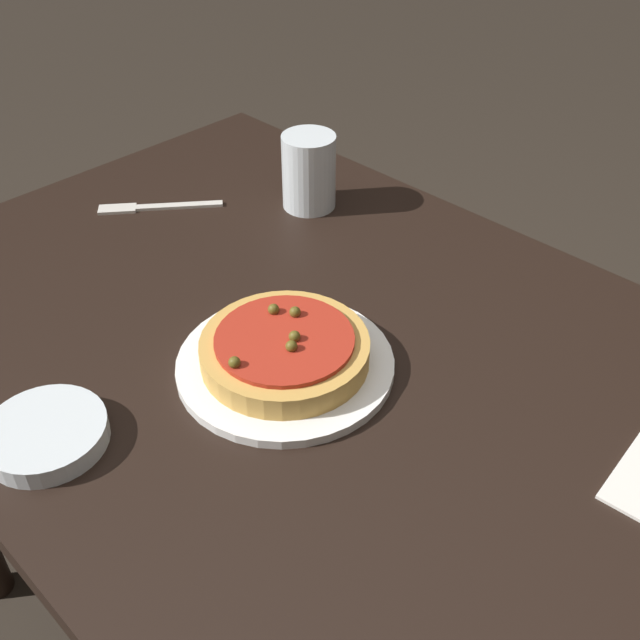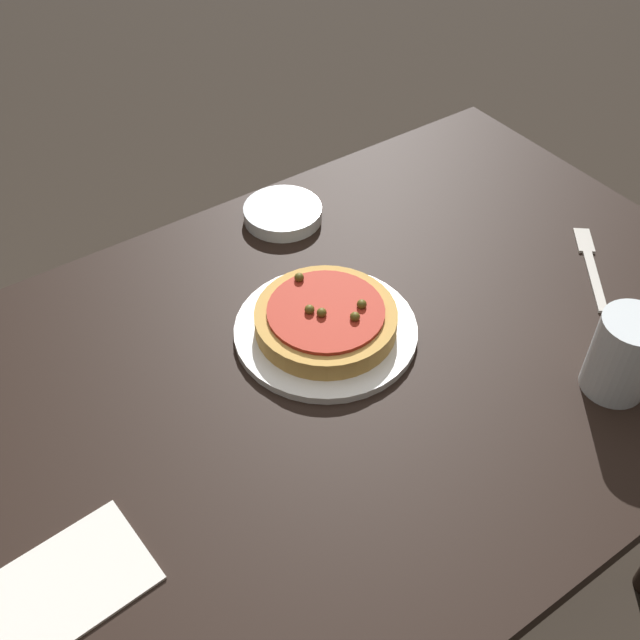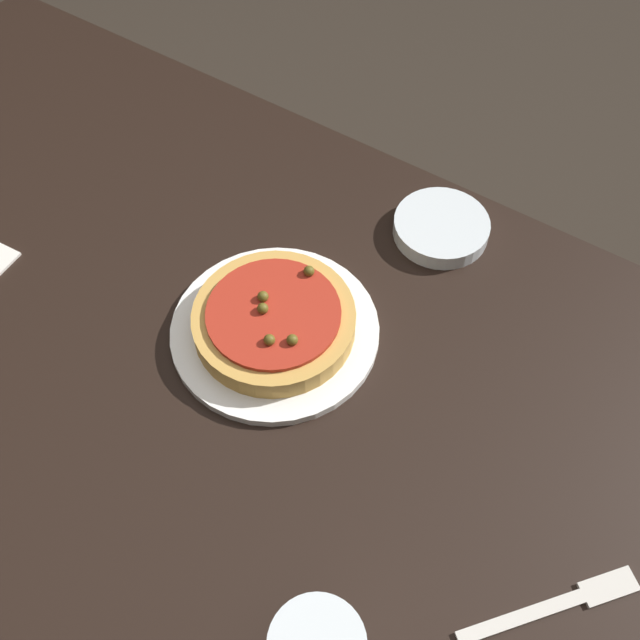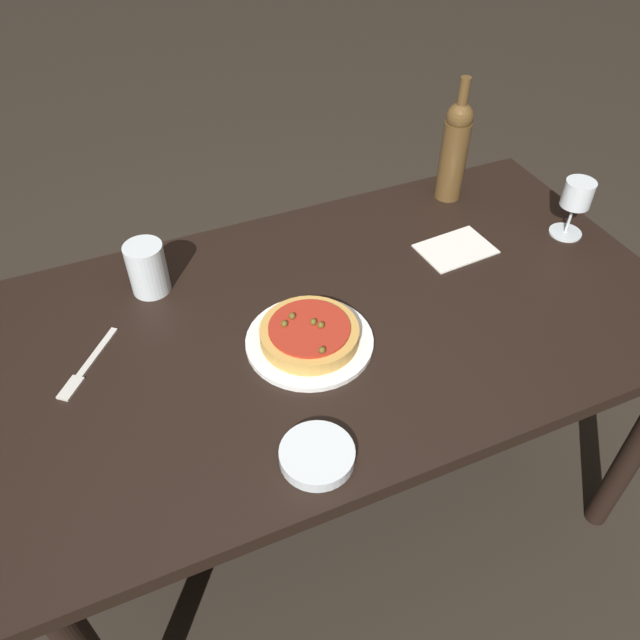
{
  "view_description": "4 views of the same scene",
  "coord_description": "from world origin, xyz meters",
  "px_view_note": "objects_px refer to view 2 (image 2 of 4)",
  "views": [
    {
      "loc": [
        0.4,
        -0.5,
        1.37
      ],
      "look_at": [
        -0.1,
        0.0,
        0.81
      ],
      "focal_mm": 42.0,
      "sensor_mm": 36.0,
      "label": 1
    },
    {
      "loc": [
        0.33,
        0.56,
        1.53
      ],
      "look_at": [
        -0.07,
        -0.02,
        0.83
      ],
      "focal_mm": 42.0,
      "sensor_mm": 36.0,
      "label": 2
    },
    {
      "loc": [
        -0.44,
        0.35,
        1.55
      ],
      "look_at": [
        -0.15,
        -0.08,
        0.79
      ],
      "focal_mm": 42.0,
      "sensor_mm": 36.0,
      "label": 3
    },
    {
      "loc": [
        -0.44,
        -0.88,
        1.68
      ],
      "look_at": [
        -0.07,
        -0.03,
        0.79
      ],
      "focal_mm": 35.0,
      "sensor_mm": 36.0,
      "label": 4
    }
  ],
  "objects_px": {
    "dinner_plate": "(326,330)",
    "side_bowl": "(283,213)",
    "water_cup": "(623,355)",
    "pizza": "(326,319)",
    "dining_table": "(286,431)",
    "fork": "(590,262)"
  },
  "relations": [
    {
      "from": "dining_table",
      "to": "dinner_plate",
      "type": "bearing_deg",
      "value": -153.52
    },
    {
      "from": "water_cup",
      "to": "side_bowl",
      "type": "relative_size",
      "value": 0.91
    },
    {
      "from": "dinner_plate",
      "to": "fork",
      "type": "distance_m",
      "value": 0.45
    },
    {
      "from": "side_bowl",
      "to": "fork",
      "type": "relative_size",
      "value": 0.8
    },
    {
      "from": "water_cup",
      "to": "fork",
      "type": "relative_size",
      "value": 0.72
    },
    {
      "from": "pizza",
      "to": "water_cup",
      "type": "relative_size",
      "value": 1.69
    },
    {
      "from": "pizza",
      "to": "dinner_plate",
      "type": "bearing_deg",
      "value": 20.33
    },
    {
      "from": "pizza",
      "to": "side_bowl",
      "type": "relative_size",
      "value": 1.53
    },
    {
      "from": "water_cup",
      "to": "side_bowl",
      "type": "height_order",
      "value": "water_cup"
    },
    {
      "from": "dining_table",
      "to": "side_bowl",
      "type": "height_order",
      "value": "side_bowl"
    },
    {
      "from": "dinner_plate",
      "to": "side_bowl",
      "type": "xyz_separation_m",
      "value": [
        -0.1,
        -0.26,
        0.01
      ]
    },
    {
      "from": "dinner_plate",
      "to": "water_cup",
      "type": "relative_size",
      "value": 2.19
    },
    {
      "from": "fork",
      "to": "side_bowl",
      "type": "bearing_deg",
      "value": 81.17
    },
    {
      "from": "side_bowl",
      "to": "fork",
      "type": "xyz_separation_m",
      "value": [
        -0.34,
        0.37,
        -0.01
      ]
    },
    {
      "from": "dinner_plate",
      "to": "pizza",
      "type": "relative_size",
      "value": 1.3
    },
    {
      "from": "fork",
      "to": "dinner_plate",
      "type": "bearing_deg",
      "value": 114.73
    },
    {
      "from": "fork",
      "to": "water_cup",
      "type": "bearing_deg",
      "value": 176.49
    },
    {
      "from": "dinner_plate",
      "to": "pizza",
      "type": "distance_m",
      "value": 0.02
    },
    {
      "from": "dinner_plate",
      "to": "fork",
      "type": "relative_size",
      "value": 1.58
    },
    {
      "from": "dinner_plate",
      "to": "water_cup",
      "type": "distance_m",
      "value": 0.4
    },
    {
      "from": "dinner_plate",
      "to": "pizza",
      "type": "bearing_deg",
      "value": -159.67
    },
    {
      "from": "dining_table",
      "to": "fork",
      "type": "height_order",
      "value": "fork"
    }
  ]
}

